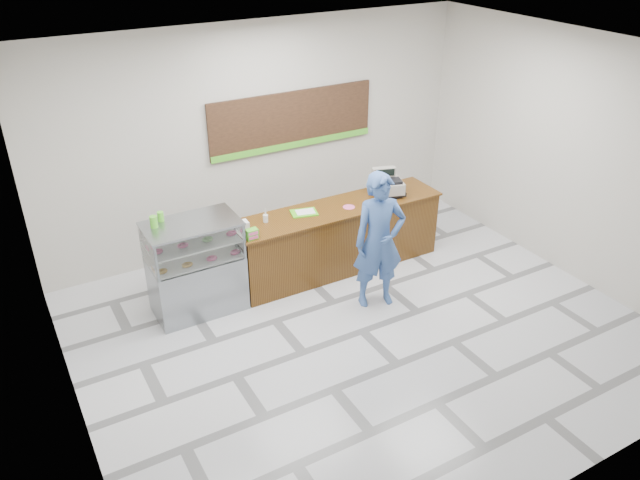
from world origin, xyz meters
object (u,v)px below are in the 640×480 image
display_case (196,266)px  cash_register (387,185)px  customer (379,241)px  serving_tray (304,213)px  sales_counter (338,238)px

display_case → cash_register: 3.13m
customer → display_case: bearing=170.4°
display_case → serving_tray: 1.72m
cash_register → customer: customer is taller
serving_tray → customer: customer is taller
display_case → cash_register: (3.09, 0.02, 0.50)m
cash_register → serving_tray: bearing=-163.5°
sales_counter → cash_register: size_ratio=5.96×
customer → serving_tray: bearing=131.5°
sales_counter → display_case: 2.23m
sales_counter → customer: customer is taller
display_case → serving_tray: (1.68, 0.06, 0.37)m
display_case → cash_register: size_ratio=2.43×
sales_counter → customer: size_ratio=1.69×
serving_tray → customer: 1.24m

